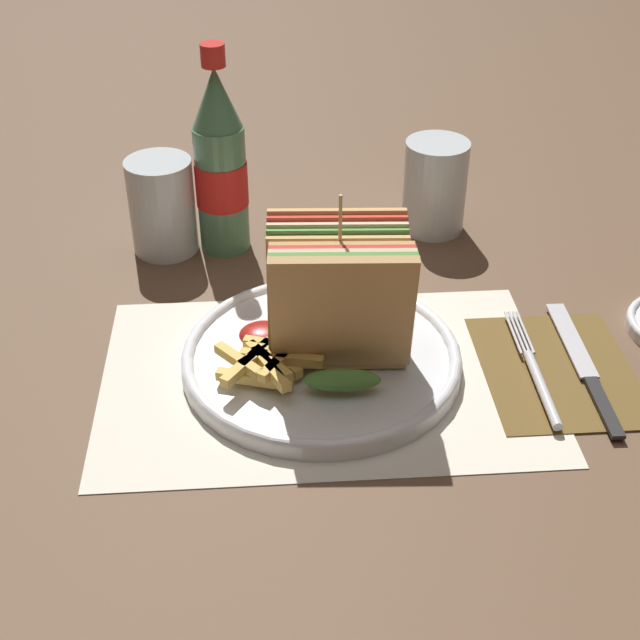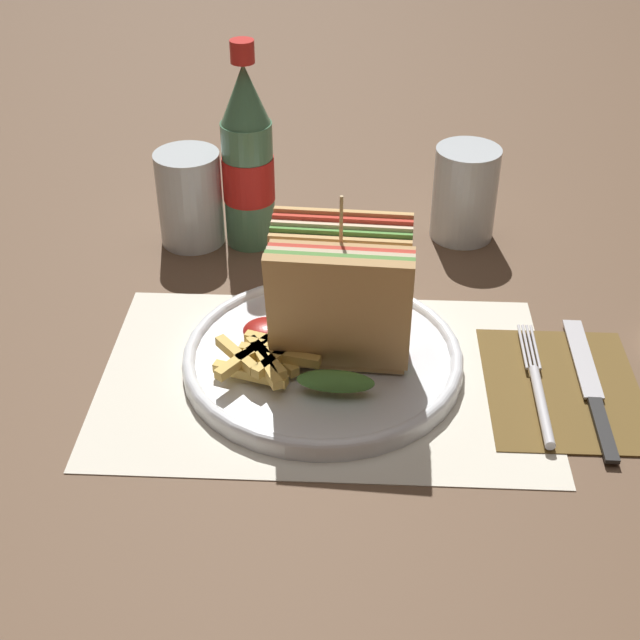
% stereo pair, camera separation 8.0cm
% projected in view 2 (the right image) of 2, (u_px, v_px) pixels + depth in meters
% --- Properties ---
extents(ground_plane, '(4.00, 4.00, 0.00)m').
position_uv_depth(ground_plane, '(350.00, 367.00, 0.83)').
color(ground_plane, brown).
extents(placemat, '(0.41, 0.27, 0.00)m').
position_uv_depth(placemat, '(321.00, 377.00, 0.82)').
color(placemat, silver).
rests_on(placemat, ground_plane).
extents(plate_main, '(0.26, 0.26, 0.02)m').
position_uv_depth(plate_main, '(319.00, 359.00, 0.83)').
color(plate_main, white).
rests_on(plate_main, ground_plane).
extents(club_sandwich, '(0.13, 0.12, 0.16)m').
position_uv_depth(club_sandwich, '(336.00, 301.00, 0.78)').
color(club_sandwich, tan).
rests_on(club_sandwich, plate_main).
extents(fries_pile, '(0.10, 0.09, 0.02)m').
position_uv_depth(fries_pile, '(260.00, 356.00, 0.79)').
color(fries_pile, '#E0B756').
rests_on(fries_pile, plate_main).
extents(ketchup_blob, '(0.05, 0.04, 0.02)m').
position_uv_depth(ketchup_blob, '(264.00, 330.00, 0.83)').
color(ketchup_blob, maroon).
rests_on(ketchup_blob, plate_main).
extents(napkin, '(0.14, 0.17, 0.00)m').
position_uv_depth(napkin, '(558.00, 387.00, 0.81)').
color(napkin, brown).
rests_on(napkin, ground_plane).
extents(fork, '(0.02, 0.17, 0.01)m').
position_uv_depth(fork, '(535.00, 392.00, 0.79)').
color(fork, silver).
rests_on(fork, napkin).
extents(knife, '(0.02, 0.20, 0.00)m').
position_uv_depth(knife, '(587.00, 386.00, 0.80)').
color(knife, black).
rests_on(knife, napkin).
extents(coke_bottle_near, '(0.06, 0.06, 0.23)m').
position_uv_depth(coke_bottle_near, '(245.00, 161.00, 0.97)').
color(coke_bottle_near, '#4C7F5B').
rests_on(coke_bottle_near, ground_plane).
extents(glass_near, '(0.07, 0.07, 0.11)m').
position_uv_depth(glass_near, '(462.00, 193.00, 1.01)').
color(glass_near, silver).
rests_on(glass_near, ground_plane).
extents(glass_far, '(0.07, 0.07, 0.11)m').
position_uv_depth(glass_far, '(187.00, 204.00, 1.00)').
color(glass_far, silver).
rests_on(glass_far, ground_plane).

